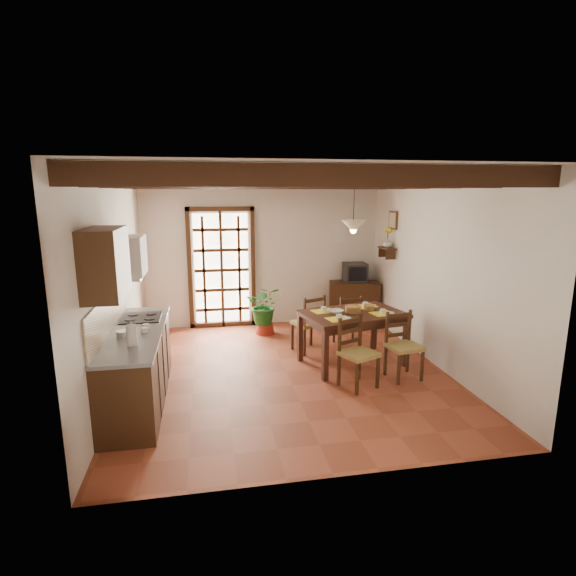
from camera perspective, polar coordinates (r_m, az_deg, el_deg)
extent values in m
plane|color=brown|center=(6.61, -0.23, -10.56)|extent=(5.00, 5.00, 0.00)
cube|color=silver|center=(8.65, -3.17, 4.49)|extent=(4.50, 0.02, 2.80)
cube|color=silver|center=(3.84, 6.37, -5.41)|extent=(4.50, 0.02, 2.80)
cube|color=silver|center=(6.22, -21.09, 0.66)|extent=(0.02, 5.00, 2.80)
cube|color=silver|center=(6.96, 18.34, 2.00)|extent=(0.02, 5.00, 2.80)
cube|color=white|center=(6.10, -0.25, 14.49)|extent=(4.50, 5.00, 0.02)
cube|color=black|center=(4.05, 5.15, 14.04)|extent=(4.50, 0.14, 0.20)
cube|color=black|center=(4.86, 2.44, 13.76)|extent=(4.50, 0.14, 0.20)
cube|color=black|center=(5.68, 0.51, 13.54)|extent=(4.50, 0.14, 0.20)
cube|color=black|center=(6.51, -0.92, 13.37)|extent=(4.50, 0.14, 0.20)
cube|color=black|center=(7.34, -2.03, 13.23)|extent=(4.50, 0.14, 0.20)
cube|color=black|center=(8.17, -2.91, 13.12)|extent=(4.50, 0.14, 0.20)
cube|color=white|center=(8.62, -8.43, 2.33)|extent=(1.01, 0.02, 2.11)
cube|color=#341F10|center=(8.45, -8.66, 9.91)|extent=(1.26, 0.10, 0.08)
cube|color=#341F10|center=(8.57, -12.36, 2.13)|extent=(0.08, 0.10, 2.28)
cube|color=#341F10|center=(8.61, -4.49, 2.42)|extent=(0.08, 0.10, 2.28)
cube|color=#341F10|center=(8.55, -8.41, 2.26)|extent=(1.01, 0.03, 2.02)
cube|color=#341F10|center=(5.87, -18.51, -9.61)|extent=(0.60, 2.20, 0.88)
cube|color=slate|center=(5.72, -18.82, -5.32)|extent=(0.64, 2.25, 0.04)
cube|color=tan|center=(5.71, -21.81, -3.18)|extent=(0.02, 2.20, 0.50)
cube|color=#341F10|center=(4.86, -22.20, 2.93)|extent=(0.35, 0.80, 0.70)
cube|color=white|center=(6.08, -19.58, 3.88)|extent=(0.38, 0.60, 0.50)
cube|color=silver|center=(6.13, -19.40, 1.38)|extent=(0.32, 0.55, 0.04)
cube|color=black|center=(6.23, -18.13, -3.60)|extent=(0.50, 0.55, 0.02)
cylinder|color=white|center=(5.15, -19.23, -5.74)|extent=(0.11, 0.11, 0.24)
cylinder|color=silver|center=(5.48, -20.26, -5.62)|extent=(0.14, 0.14, 0.10)
cube|color=#381B12|center=(6.74, 8.23, -3.30)|extent=(1.64, 1.25, 0.05)
cube|color=#381B12|center=(6.76, 8.21, -3.94)|extent=(1.48, 1.13, 0.10)
cube|color=#381B12|center=(7.53, 10.88, -4.89)|extent=(0.09, 0.09, 0.74)
cube|color=#381B12|center=(6.89, 1.54, -6.28)|extent=(0.09, 0.09, 0.74)
cube|color=#381B12|center=(6.91, 14.71, -6.65)|extent=(0.09, 0.09, 0.74)
cube|color=#381B12|center=(6.20, 4.76, -8.46)|extent=(0.09, 0.09, 0.74)
cube|color=#A18C44|center=(6.03, 8.97, -8.27)|extent=(0.57, 0.55, 0.05)
cube|color=#341F10|center=(6.07, 7.90, -5.72)|extent=(0.41, 0.21, 0.47)
cube|color=#341F10|center=(6.11, 8.90, -10.31)|extent=(0.54, 0.53, 0.46)
cube|color=#A18C44|center=(6.44, 14.55, -7.24)|extent=(0.48, 0.47, 0.05)
cube|color=#341F10|center=(6.50, 13.83, -4.83)|extent=(0.43, 0.10, 0.47)
cube|color=#341F10|center=(6.51, 14.44, -9.14)|extent=(0.46, 0.44, 0.46)
cube|color=#A18C44|center=(7.29, 2.54, -4.45)|extent=(0.56, 0.55, 0.05)
cube|color=#341F10|center=(7.09, 3.37, -2.94)|extent=(0.42, 0.20, 0.48)
cube|color=#341F10|center=(7.37, 2.52, -6.20)|extent=(0.53, 0.52, 0.47)
cube|color=#A18C44|center=(7.64, 7.50, -4.06)|extent=(0.42, 0.40, 0.05)
cube|color=#341F10|center=(7.44, 7.99, -2.77)|extent=(0.40, 0.06, 0.44)
cube|color=#341F10|center=(7.71, 7.46, -5.60)|extent=(0.40, 0.38, 0.43)
cube|color=yellow|center=(6.40, 5.78, -3.43)|extent=(0.34, 0.25, 0.01)
cube|color=yellow|center=(6.64, 11.89, -3.07)|extent=(0.34, 0.25, 0.01)
cube|color=yellow|center=(6.83, 4.71, -2.41)|extent=(0.34, 0.25, 0.01)
cube|color=yellow|center=(7.05, 10.48, -2.11)|extent=(0.34, 0.25, 0.01)
cylinder|color=olive|center=(6.71, 8.26, -2.35)|extent=(0.23, 0.23, 0.09)
imported|color=white|center=(6.64, 6.07, -3.00)|extent=(0.29, 0.29, 0.05)
cube|color=#341F10|center=(8.96, 8.38, -1.79)|extent=(1.04, 0.64, 0.82)
cube|color=black|center=(8.84, 8.50, 1.99)|extent=(0.45, 0.41, 0.36)
cube|color=black|center=(8.66, 8.91, 1.77)|extent=(0.34, 0.04, 0.27)
cube|color=white|center=(8.90, 6.51, 6.92)|extent=(0.25, 0.03, 0.32)
cone|color=maroon|center=(8.26, -2.93, -5.04)|extent=(0.36, 0.36, 0.22)
imported|color=#144C19|center=(8.14, -2.96, -1.95)|extent=(1.88, 1.68, 1.85)
cube|color=#341F10|center=(8.31, 12.48, 4.95)|extent=(0.20, 0.42, 0.03)
cube|color=#341F10|center=(8.17, 12.91, 4.17)|extent=(0.18, 0.03, 0.18)
cube|color=#341F10|center=(8.48, 12.01, 4.50)|extent=(0.18, 0.03, 0.18)
imported|color=#B2BFB2|center=(8.30, 12.52, 5.64)|extent=(0.15, 0.15, 0.15)
sphere|color=yellow|center=(8.28, 12.58, 7.08)|extent=(0.14, 0.14, 0.14)
cylinder|color=#144C19|center=(8.29, 12.54, 6.05)|extent=(0.01, 0.01, 0.28)
cube|color=brown|center=(8.30, 13.19, 8.38)|extent=(0.03, 0.32, 0.32)
cube|color=#C3B292|center=(8.29, 13.10, 8.38)|extent=(0.01, 0.26, 0.26)
cylinder|color=black|center=(6.59, 8.40, 11.14)|extent=(0.01, 0.01, 0.70)
cone|color=#F1EBC2|center=(6.61, 8.30, 7.94)|extent=(0.36, 0.36, 0.14)
sphere|color=#FFD88C|center=(6.62, 8.28, 7.25)|extent=(0.09, 0.09, 0.09)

